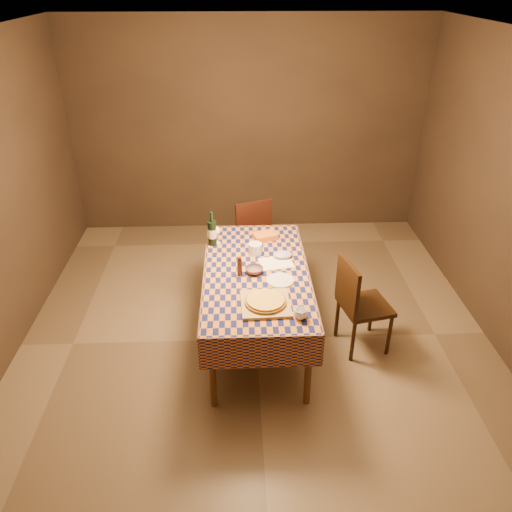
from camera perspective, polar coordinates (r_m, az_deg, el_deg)
name	(u,v)px	position (r m, az deg, el deg)	size (l,w,h in m)	color
room	(256,212)	(4.18, 0.03, 5.01)	(5.00, 5.10, 2.70)	brown
dining_table	(256,279)	(4.50, 0.03, -2.60)	(0.94, 1.84, 0.77)	brown
cutting_board	(266,304)	(4.02, 1.10, -5.48)	(0.39, 0.39, 0.02)	#A9884F
pizza	(266,301)	(4.00, 1.10, -5.15)	(0.37, 0.37, 0.03)	#905818
pepper_mill	(240,266)	(4.36, -1.88, -1.21)	(0.05, 0.05, 0.19)	#461C10
bowl	(254,270)	(4.42, -0.21, -1.63)	(0.16, 0.16, 0.05)	#654954
wine_glass	(216,231)	(4.88, -4.59, 2.82)	(0.09, 0.09, 0.18)	silver
wine_bottle	(212,232)	(4.85, -5.03, 2.70)	(0.09, 0.09, 0.35)	black
deli_tub	(255,249)	(4.70, -0.08, 0.83)	(0.13, 0.13, 0.11)	silver
takeout_container	(265,236)	(4.99, 1.01, 2.29)	(0.22, 0.16, 0.06)	orange
white_plate	(280,280)	(4.32, 2.78, -2.79)	(0.24, 0.24, 0.01)	silver
tumbler	(301,314)	(3.88, 5.14, -6.60)	(0.10, 0.10, 0.08)	white
flour_patch	(276,263)	(4.59, 2.30, -0.77)	(0.30, 0.23, 0.00)	white
flour_bag	(283,255)	(4.67, 3.06, 0.17)	(0.18, 0.14, 0.05)	#9FA5CC
chair_far	(250,231)	(5.70, -0.68, 2.90)	(0.54, 0.54, 0.93)	black
chair_right	(358,301)	(4.60, 11.53, -5.03)	(0.51, 0.50, 0.93)	black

